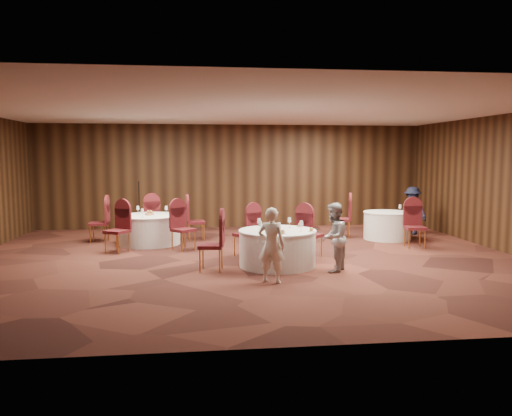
{
  "coord_description": "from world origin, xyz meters",
  "views": [
    {
      "loc": [
        -1.08,
        -10.56,
        2.24
      ],
      "look_at": [
        0.2,
        0.2,
        1.1
      ],
      "focal_mm": 35.0,
      "sensor_mm": 36.0,
      "label": 1
    }
  ],
  "objects": [
    {
      "name": "ground",
      "position": [
        0.0,
        0.0,
        0.0
      ],
      "size": [
        12.0,
        12.0,
        0.0
      ],
      "primitive_type": "plane",
      "color": "black",
      "rests_on": "ground"
    },
    {
      "name": "room_shell",
      "position": [
        0.0,
        0.0,
        1.96
      ],
      "size": [
        12.0,
        12.0,
        12.0
      ],
      "color": "silver",
      "rests_on": "ground"
    },
    {
      "name": "table_main",
      "position": [
        0.53,
        -0.7,
        0.38
      ],
      "size": [
        1.57,
        1.57,
        0.74
      ],
      "color": "silver",
      "rests_on": "ground"
    },
    {
      "name": "table_left",
      "position": [
        -2.28,
        2.2,
        0.38
      ],
      "size": [
        1.56,
        1.56,
        0.74
      ],
      "color": "silver",
      "rests_on": "ground"
    },
    {
      "name": "table_right",
      "position": [
        4.0,
        2.22,
        0.38
      ],
      "size": [
        1.27,
        1.27,
        0.74
      ],
      "color": "silver",
      "rests_on": "ground"
    },
    {
      "name": "chairs_main",
      "position": [
        0.19,
        -0.15,
        0.5
      ],
      "size": [
        2.87,
        1.98,
        1.0
      ],
      "color": "#45110D",
      "rests_on": "ground"
    },
    {
      "name": "chairs_left",
      "position": [
        -2.29,
        2.24,
        0.5
      ],
      "size": [
        3.05,
        2.89,
        1.0
      ],
      "color": "#45110D",
      "rests_on": "ground"
    },
    {
      "name": "chairs_right",
      "position": [
        3.54,
        1.82,
        0.5
      ],
      "size": [
        1.93,
        2.34,
        1.0
      ],
      "color": "#45110D",
      "rests_on": "ground"
    },
    {
      "name": "tabletop_main",
      "position": [
        0.7,
        -0.79,
        0.84
      ],
      "size": [
        1.12,
        1.05,
        0.22
      ],
      "color": "silver",
      "rests_on": "table_main"
    },
    {
      "name": "tabletop_left",
      "position": [
        -2.29,
        2.2,
        0.82
      ],
      "size": [
        0.8,
        0.78,
        0.22
      ],
      "color": "silver",
      "rests_on": "table_left"
    },
    {
      "name": "tabletop_right",
      "position": [
        4.25,
        1.98,
        0.9
      ],
      "size": [
        0.08,
        0.08,
        0.22
      ],
      "color": "silver",
      "rests_on": "table_right"
    },
    {
      "name": "mic_stand",
      "position": [
        -2.73,
        3.99,
        0.43
      ],
      "size": [
        0.24,
        0.24,
        1.5
      ],
      "color": "black",
      "rests_on": "ground"
    },
    {
      "name": "woman_a",
      "position": [
        0.21,
        -2.01,
        0.67
      ],
      "size": [
        0.58,
        0.5,
        1.34
      ],
      "primitive_type": "imported",
      "rotation": [
        0.0,
        0.0,
        2.71
      ],
      "color": "white",
      "rests_on": "ground"
    },
    {
      "name": "woman_b",
      "position": [
        1.53,
        -1.3,
        0.67
      ],
      "size": [
        0.78,
        0.82,
        1.34
      ],
      "primitive_type": "imported",
      "rotation": [
        0.0,
        0.0,
        4.15
      ],
      "color": "#A7A7AB",
      "rests_on": "ground"
    },
    {
      "name": "man_c",
      "position": [
        5.03,
        2.95,
        0.68
      ],
      "size": [
        0.91,
        1.01,
        1.36
      ],
      "primitive_type": "imported",
      "rotation": [
        0.0,
        0.0,
        5.3
      ],
      "color": "black",
      "rests_on": "ground"
    }
  ]
}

